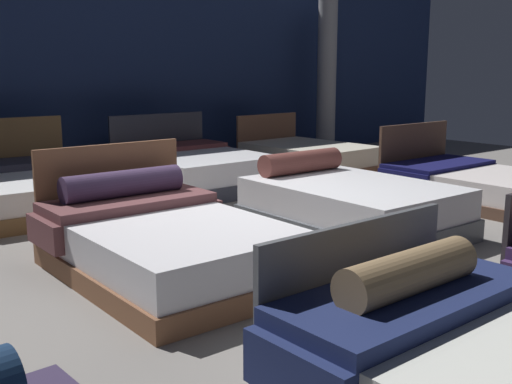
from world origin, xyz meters
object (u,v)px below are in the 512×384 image
at_px(bed_6, 350,206).
at_px(bed_10, 193,170).
at_px(bed_5, 164,242).
at_px(bed_7, 477,185).
at_px(bed_11, 307,158).
at_px(support_pillar, 327,62).
at_px(bed_9, 28,190).

height_order(bed_6, bed_10, bed_10).
relative_size(bed_5, bed_6, 1.03).
bearing_deg(bed_7, bed_10, 127.74).
distance_m(bed_7, bed_10, 3.75).
bearing_deg(bed_5, bed_11, 34.16).
height_order(bed_6, support_pillar, support_pillar).
distance_m(bed_5, bed_9, 3.04).
distance_m(bed_9, bed_11, 4.45).
bearing_deg(bed_5, bed_10, 53.51).
bearing_deg(support_pillar, bed_9, -169.49).
relative_size(bed_7, bed_11, 1.04).
relative_size(bed_9, support_pillar, 0.63).
relative_size(bed_6, bed_9, 0.94).
bearing_deg(bed_9, bed_11, 2.07).
height_order(bed_7, bed_10, bed_10).
bearing_deg(bed_11, support_pillar, 34.44).
bearing_deg(bed_9, bed_5, -85.85).
relative_size(bed_5, bed_7, 0.99).
bearing_deg(bed_11, bed_5, -148.49).
bearing_deg(bed_10, bed_6, -90.43).
relative_size(bed_7, bed_10, 1.07).
relative_size(bed_5, bed_10, 1.06).
bearing_deg(bed_10, bed_11, 1.12).
bearing_deg(bed_7, bed_6, 179.89).
xyz_separation_m(bed_10, support_pillar, (3.87, 1.27, 1.49)).
bearing_deg(support_pillar, bed_11, -143.32).
distance_m(bed_10, bed_11, 2.23).
distance_m(bed_10, support_pillar, 4.34).
bearing_deg(bed_10, bed_9, 176.58).
bearing_deg(bed_9, support_pillar, 13.79).
xyz_separation_m(bed_7, bed_11, (-0.07, 3.01, 0.01)).
relative_size(bed_6, bed_10, 1.03).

